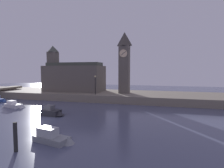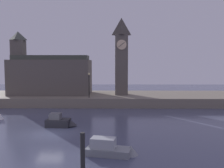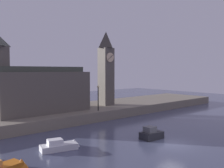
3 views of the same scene
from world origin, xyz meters
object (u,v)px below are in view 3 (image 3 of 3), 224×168
(boat_barge_dark, at_px, (153,134))
(boat_ferry_white, at_px, (63,145))
(clock_tower, at_px, (106,67))
(streetlamp, at_px, (98,95))
(boat_patrol_orange, at_px, (3,168))
(parliament_hall, at_px, (37,89))

(boat_barge_dark, relative_size, boat_ferry_white, 0.75)
(clock_tower, bearing_deg, boat_ferry_white, -141.90)
(streetlamp, relative_size, boat_patrol_orange, 0.86)
(clock_tower, distance_m, parliament_hall, 13.40)
(clock_tower, relative_size, parliament_hall, 0.95)
(boat_patrol_orange, relative_size, boat_ferry_white, 1.03)
(parliament_hall, bearing_deg, boat_barge_dark, -71.75)
(parliament_hall, height_order, streetlamp, parliament_hall)
(parliament_hall, relative_size, boat_barge_dark, 4.17)
(boat_patrol_orange, bearing_deg, boat_barge_dark, -4.81)
(clock_tower, bearing_deg, streetlamp, -140.84)
(boat_patrol_orange, bearing_deg, parliament_hall, 57.37)
(clock_tower, bearing_deg, boat_patrol_orange, -146.64)
(clock_tower, relative_size, streetlamp, 3.36)
(clock_tower, xyz_separation_m, boat_patrol_orange, (-23.31, -15.35, -8.00))
(boat_patrol_orange, distance_m, boat_ferry_white, 6.80)
(parliament_hall, bearing_deg, clock_tower, -3.86)
(parliament_hall, bearing_deg, boat_patrol_orange, -122.63)
(boat_barge_dark, height_order, boat_ferry_white, boat_barge_dark)
(clock_tower, relative_size, boat_barge_dark, 3.97)
(parliament_hall, height_order, boat_ferry_white, parliament_hall)
(boat_ferry_white, bearing_deg, boat_barge_dark, -19.73)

